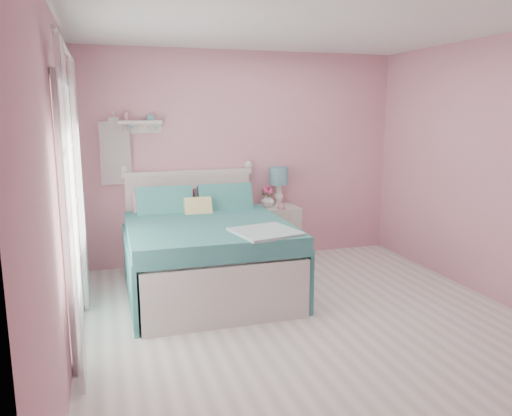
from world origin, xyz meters
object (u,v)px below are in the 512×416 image
vase (267,200)px  teacup (281,206)px  bed (205,253)px  nightstand (277,233)px  table_lamp (279,179)px

vase → teacup: size_ratio=1.98×
bed → vase: bearing=39.3°
nightstand → bed: bearing=-144.9°
bed → vase: bed is taller
table_lamp → vase: 0.32m
bed → table_lamp: size_ratio=4.20×
nightstand → table_lamp: (0.04, 0.08, 0.69)m
bed → teacup: size_ratio=23.24×
bed → nightstand: size_ratio=2.88×
table_lamp → teacup: 0.40m
vase → teacup: (0.12, -0.17, -0.05)m
bed → nightstand: 1.32m
nightstand → teacup: teacup is taller
vase → teacup: 0.22m
bed → table_lamp: (1.12, 0.84, 0.64)m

